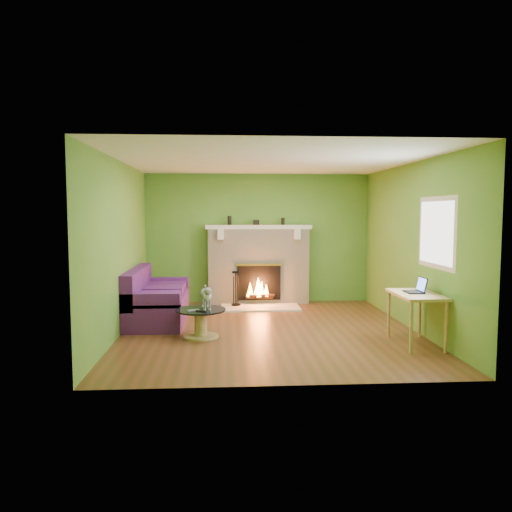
# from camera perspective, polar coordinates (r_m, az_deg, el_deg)

# --- Properties ---
(floor) EXTENTS (5.00, 5.00, 0.00)m
(floor) POSITION_cam_1_polar(r_m,az_deg,el_deg) (7.85, 1.47, -8.47)
(floor) COLOR #553318
(floor) RESTS_ON ground
(ceiling) EXTENTS (5.00, 5.00, 0.00)m
(ceiling) POSITION_cam_1_polar(r_m,az_deg,el_deg) (7.67, 1.52, 10.78)
(ceiling) COLOR white
(ceiling) RESTS_ON wall_back
(wall_back) EXTENTS (5.00, 0.00, 5.00)m
(wall_back) POSITION_cam_1_polar(r_m,az_deg,el_deg) (10.14, 0.21, 2.02)
(wall_back) COLOR #4D842B
(wall_back) RESTS_ON floor
(wall_front) EXTENTS (5.00, 0.00, 5.00)m
(wall_front) POSITION_cam_1_polar(r_m,az_deg,el_deg) (5.17, 4.02, -0.86)
(wall_front) COLOR #4D842B
(wall_front) RESTS_ON floor
(wall_left) EXTENTS (0.00, 5.00, 5.00)m
(wall_left) POSITION_cam_1_polar(r_m,az_deg,el_deg) (7.78, -15.26, 0.93)
(wall_left) COLOR #4D842B
(wall_left) RESTS_ON floor
(wall_right) EXTENTS (0.00, 5.00, 5.00)m
(wall_right) POSITION_cam_1_polar(r_m,az_deg,el_deg) (8.17, 17.42, 1.07)
(wall_right) COLOR #4D842B
(wall_right) RESTS_ON floor
(window_frame) EXTENTS (0.00, 1.20, 1.20)m
(window_frame) POSITION_cam_1_polar(r_m,az_deg,el_deg) (7.32, 19.93, 2.53)
(window_frame) COLOR silver
(window_frame) RESTS_ON wall_right
(window_pane) EXTENTS (0.00, 1.06, 1.06)m
(window_pane) POSITION_cam_1_polar(r_m,az_deg,el_deg) (7.32, 19.88, 2.53)
(window_pane) COLOR white
(window_pane) RESTS_ON wall_right
(fireplace) EXTENTS (2.10, 0.46, 1.58)m
(fireplace) POSITION_cam_1_polar(r_m,az_deg,el_deg) (10.00, 0.28, -1.06)
(fireplace) COLOR beige
(fireplace) RESTS_ON floor
(hearth) EXTENTS (1.50, 0.75, 0.03)m
(hearth) POSITION_cam_1_polar(r_m,az_deg,el_deg) (9.60, 0.49, -5.88)
(hearth) COLOR beige
(hearth) RESTS_ON floor
(mantel) EXTENTS (2.10, 0.28, 0.08)m
(mantel) POSITION_cam_1_polar(r_m,az_deg,el_deg) (9.92, 0.29, 3.34)
(mantel) COLOR silver
(mantel) RESTS_ON fireplace
(sofa) EXTENTS (0.90, 1.98, 0.89)m
(sofa) POSITION_cam_1_polar(r_m,az_deg,el_deg) (8.62, -11.47, -5.02)
(sofa) COLOR #4A175A
(sofa) RESTS_ON floor
(coffee_table) EXTENTS (0.74, 0.74, 0.42)m
(coffee_table) POSITION_cam_1_polar(r_m,az_deg,el_deg) (7.41, -6.34, -7.40)
(coffee_table) COLOR #D6BB73
(coffee_table) RESTS_ON floor
(desk) EXTENTS (0.56, 0.97, 0.72)m
(desk) POSITION_cam_1_polar(r_m,az_deg,el_deg) (7.23, 17.85, -4.76)
(desk) COLOR #D6BB73
(desk) RESTS_ON floor
(cat) EXTENTS (0.29, 0.59, 0.36)m
(cat) POSITION_cam_1_polar(r_m,az_deg,el_deg) (7.39, -5.72, -4.63)
(cat) COLOR slate
(cat) RESTS_ON coffee_table
(remote_silver) EXTENTS (0.17, 0.11, 0.02)m
(remote_silver) POSITION_cam_1_polar(r_m,az_deg,el_deg) (7.26, -7.19, -6.17)
(remote_silver) COLOR gray
(remote_silver) RESTS_ON coffee_table
(remote_black) EXTENTS (0.16, 0.11, 0.02)m
(remote_black) POSITION_cam_1_polar(r_m,az_deg,el_deg) (7.19, -6.26, -6.27)
(remote_black) COLOR black
(remote_black) RESTS_ON coffee_table
(laptop) EXTENTS (0.26, 0.29, 0.22)m
(laptop) POSITION_cam_1_polar(r_m,az_deg,el_deg) (7.24, 17.60, -3.17)
(laptop) COLOR black
(laptop) RESTS_ON desk
(fire_tools) EXTENTS (0.18, 0.18, 0.68)m
(fire_tools) POSITION_cam_1_polar(r_m,az_deg,el_deg) (9.66, -2.32, -3.69)
(fire_tools) COLOR black
(fire_tools) RESTS_ON hearth
(mantel_vase_left) EXTENTS (0.08, 0.08, 0.18)m
(mantel_vase_left) POSITION_cam_1_polar(r_m,az_deg,el_deg) (9.93, -3.05, 4.08)
(mantel_vase_left) COLOR black
(mantel_vase_left) RESTS_ON mantel
(mantel_vase_right) EXTENTS (0.07, 0.07, 0.14)m
(mantel_vase_right) POSITION_cam_1_polar(r_m,az_deg,el_deg) (10.00, 3.09, 3.98)
(mantel_vase_right) COLOR black
(mantel_vase_right) RESTS_ON mantel
(mantel_box) EXTENTS (0.12, 0.08, 0.10)m
(mantel_box) POSITION_cam_1_polar(r_m,az_deg,el_deg) (9.95, 0.03, 3.86)
(mantel_box) COLOR black
(mantel_box) RESTS_ON mantel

